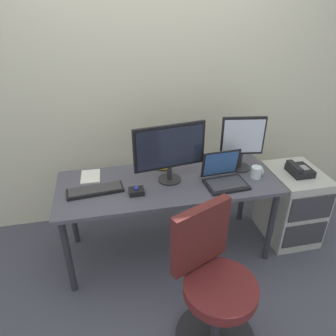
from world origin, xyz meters
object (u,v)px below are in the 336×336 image
(keyboard, at_px, (95,190))
(banana, at_px, (161,168))
(monitor_side, at_px, (242,140))
(laptop, at_px, (224,176))
(desk_phone, at_px, (299,170))
(monitor_main, at_px, (170,150))
(paper_notepad, at_px, (91,177))
(cell_phone, at_px, (211,167))
(file_cabinet, at_px, (291,204))
(office_chair, at_px, (213,288))
(coffee_mug, at_px, (256,172))
(trackball_mouse, at_px, (136,191))

(keyboard, relative_size, banana, 2.22)
(monitor_side, distance_m, laptop, 0.35)
(desk_phone, distance_m, monitor_main, 1.13)
(paper_notepad, height_order, cell_phone, paper_notepad)
(file_cabinet, bearing_deg, banana, 169.35)
(office_chair, height_order, cell_phone, office_chair)
(office_chair, bearing_deg, paper_notepad, 124.32)
(file_cabinet, height_order, coffee_mug, coffee_mug)
(file_cabinet, xyz_separation_m, monitor_main, (-1.11, 0.04, 0.64))
(trackball_mouse, bearing_deg, laptop, 1.12)
(paper_notepad, bearing_deg, keyboard, -81.13)
(monitor_side, xyz_separation_m, paper_notepad, (-1.22, 0.11, -0.25))
(file_cabinet, bearing_deg, paper_notepad, 172.96)
(desk_phone, height_order, cell_phone, desk_phone)
(file_cabinet, xyz_separation_m, monitor_side, (-0.49, 0.11, 0.63))
(monitor_main, relative_size, cell_phone, 3.92)
(coffee_mug, relative_size, paper_notepad, 0.45)
(file_cabinet, distance_m, cell_phone, 0.83)
(monitor_main, distance_m, coffee_mug, 0.72)
(laptop, relative_size, coffee_mug, 3.49)
(trackball_mouse, bearing_deg, desk_phone, 3.43)
(monitor_side, relative_size, keyboard, 1.07)
(monitor_main, distance_m, laptop, 0.47)
(coffee_mug, height_order, banana, coffee_mug)
(keyboard, distance_m, paper_notepad, 0.22)
(keyboard, distance_m, trackball_mouse, 0.31)
(monitor_side, xyz_separation_m, coffee_mug, (0.07, -0.17, -0.21))
(trackball_mouse, distance_m, coffee_mug, 0.96)
(monitor_side, distance_m, coffee_mug, 0.28)
(office_chair, relative_size, monitor_main, 1.71)
(desk_phone, bearing_deg, laptop, -174.33)
(desk_phone, height_order, monitor_side, monitor_side)
(office_chair, height_order, coffee_mug, office_chair)
(desk_phone, height_order, laptop, laptop)
(banana, bearing_deg, cell_phone, -6.65)
(office_chair, xyz_separation_m, monitor_side, (0.52, 0.91, 0.52))
(office_chair, distance_m, trackball_mouse, 0.85)
(coffee_mug, xyz_separation_m, banana, (-0.71, 0.28, -0.03))
(monitor_main, height_order, coffee_mug, monitor_main)
(trackball_mouse, relative_size, banana, 0.58)
(office_chair, relative_size, monitor_side, 2.11)
(banana, bearing_deg, file_cabinet, -10.65)
(cell_phone, bearing_deg, banana, 138.95)
(file_cabinet, bearing_deg, trackball_mouse, -175.91)
(monitor_main, relative_size, banana, 2.93)
(keyboard, xyz_separation_m, cell_phone, (0.96, 0.18, -0.01))
(monitor_side, height_order, laptop, monitor_side)
(monitor_main, bearing_deg, trackball_mouse, -154.06)
(file_cabinet, xyz_separation_m, laptop, (-0.70, -0.09, 0.43))
(office_chair, xyz_separation_m, cell_phone, (0.30, 0.97, 0.27))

